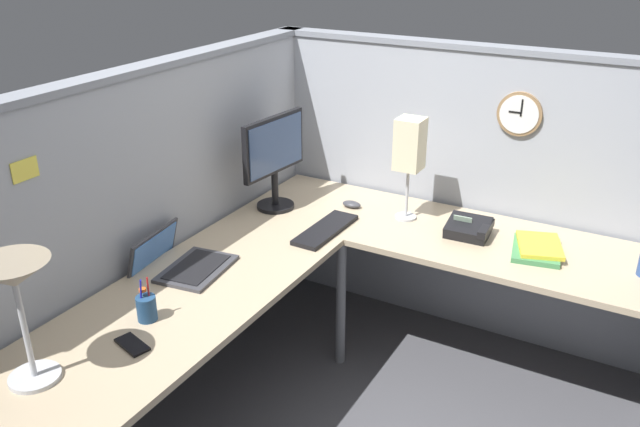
{
  "coord_description": "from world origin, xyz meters",
  "views": [
    {
      "loc": [
        -2.39,
        -1.15,
        2.13
      ],
      "look_at": [
        -0.04,
        0.17,
        0.93
      ],
      "focal_mm": 36.84,
      "sensor_mm": 36.0,
      "label": 1
    }
  ],
  "objects_px": {
    "desk_lamp_dome": "(15,284)",
    "cell_phone": "(132,345)",
    "keyboard": "(325,230)",
    "computer_mouse": "(352,204)",
    "desk_lamp_paper": "(410,147)",
    "book_stack": "(538,248)",
    "monitor": "(274,156)",
    "wall_clock": "(520,114)",
    "laptop": "(178,262)",
    "pen_cup": "(147,308)",
    "office_phone": "(470,229)"
  },
  "relations": [
    {
      "from": "laptop",
      "to": "book_stack",
      "type": "xyz_separation_m",
      "value": [
        0.92,
        -1.36,
        -0.0
      ]
    },
    {
      "from": "monitor",
      "to": "wall_clock",
      "type": "bearing_deg",
      "value": -65.49
    },
    {
      "from": "monitor",
      "to": "desk_lamp_dome",
      "type": "relative_size",
      "value": 1.12
    },
    {
      "from": "keyboard",
      "to": "cell_phone",
      "type": "bearing_deg",
      "value": 174.28
    },
    {
      "from": "pen_cup",
      "to": "book_stack",
      "type": "height_order",
      "value": "pen_cup"
    },
    {
      "from": "book_stack",
      "to": "wall_clock",
      "type": "distance_m",
      "value": 0.67
    },
    {
      "from": "computer_mouse",
      "to": "desk_lamp_dome",
      "type": "xyz_separation_m",
      "value": [
        -1.81,
        0.27,
        0.35
      ]
    },
    {
      "from": "cell_phone",
      "to": "desk_lamp_paper",
      "type": "distance_m",
      "value": 1.63
    },
    {
      "from": "monitor",
      "to": "wall_clock",
      "type": "height_order",
      "value": "wall_clock"
    },
    {
      "from": "computer_mouse",
      "to": "office_phone",
      "type": "bearing_deg",
      "value": -93.04
    },
    {
      "from": "desk_lamp_dome",
      "to": "office_phone",
      "type": "bearing_deg",
      "value": -27.62
    },
    {
      "from": "desk_lamp_dome",
      "to": "book_stack",
      "type": "relative_size",
      "value": 1.36
    },
    {
      "from": "monitor",
      "to": "cell_phone",
      "type": "relative_size",
      "value": 3.47
    },
    {
      "from": "pen_cup",
      "to": "wall_clock",
      "type": "xyz_separation_m",
      "value": [
        1.66,
        -0.95,
        0.49
      ]
    },
    {
      "from": "keyboard",
      "to": "computer_mouse",
      "type": "relative_size",
      "value": 4.13
    },
    {
      "from": "keyboard",
      "to": "monitor",
      "type": "bearing_deg",
      "value": 71.88
    },
    {
      "from": "desk_lamp_dome",
      "to": "laptop",
      "type": "bearing_deg",
      "value": 6.88
    },
    {
      "from": "keyboard",
      "to": "book_stack",
      "type": "height_order",
      "value": "book_stack"
    },
    {
      "from": "monitor",
      "to": "cell_phone",
      "type": "bearing_deg",
      "value": -170.05
    },
    {
      "from": "pen_cup",
      "to": "desk_lamp_paper",
      "type": "relative_size",
      "value": 0.34
    },
    {
      "from": "computer_mouse",
      "to": "desk_lamp_paper",
      "type": "distance_m",
      "value": 0.48
    },
    {
      "from": "desk_lamp_dome",
      "to": "wall_clock",
      "type": "bearing_deg",
      "value": -25.87
    },
    {
      "from": "pen_cup",
      "to": "office_phone",
      "type": "relative_size",
      "value": 0.85
    },
    {
      "from": "monitor",
      "to": "cell_phone",
      "type": "distance_m",
      "value": 1.36
    },
    {
      "from": "keyboard",
      "to": "office_phone",
      "type": "xyz_separation_m",
      "value": [
        0.3,
        -0.63,
        0.03
      ]
    },
    {
      "from": "keyboard",
      "to": "office_phone",
      "type": "height_order",
      "value": "office_phone"
    },
    {
      "from": "monitor",
      "to": "pen_cup",
      "type": "height_order",
      "value": "monitor"
    },
    {
      "from": "office_phone",
      "to": "computer_mouse",
      "type": "bearing_deg",
      "value": 86.96
    },
    {
      "from": "monitor",
      "to": "office_phone",
      "type": "bearing_deg",
      "value": -80.64
    },
    {
      "from": "laptop",
      "to": "book_stack",
      "type": "relative_size",
      "value": 1.29
    },
    {
      "from": "monitor",
      "to": "keyboard",
      "type": "bearing_deg",
      "value": -109.53
    },
    {
      "from": "monitor",
      "to": "laptop",
      "type": "xyz_separation_m",
      "value": [
        -0.77,
        0.02,
        -0.27
      ]
    },
    {
      "from": "laptop",
      "to": "keyboard",
      "type": "relative_size",
      "value": 0.98
    },
    {
      "from": "desk_lamp_dome",
      "to": "cell_phone",
      "type": "height_order",
      "value": "desk_lamp_dome"
    },
    {
      "from": "laptop",
      "to": "cell_phone",
      "type": "bearing_deg",
      "value": -155.29
    },
    {
      "from": "book_stack",
      "to": "laptop",
      "type": "bearing_deg",
      "value": 124.06
    },
    {
      "from": "monitor",
      "to": "desk_lamp_dome",
      "type": "bearing_deg",
      "value": -177.1
    },
    {
      "from": "office_phone",
      "to": "book_stack",
      "type": "distance_m",
      "value": 0.33
    },
    {
      "from": "desk_lamp_paper",
      "to": "cell_phone",
      "type": "bearing_deg",
      "value": 164.27
    },
    {
      "from": "laptop",
      "to": "office_phone",
      "type": "distance_m",
      "value": 1.39
    },
    {
      "from": "desk_lamp_paper",
      "to": "book_stack",
      "type": "bearing_deg",
      "value": -95.23
    },
    {
      "from": "monitor",
      "to": "desk_lamp_dome",
      "type": "height_order",
      "value": "monitor"
    },
    {
      "from": "monitor",
      "to": "desk_lamp_dome",
      "type": "xyz_separation_m",
      "value": [
        -1.61,
        -0.08,
        0.07
      ]
    },
    {
      "from": "computer_mouse",
      "to": "cell_phone",
      "type": "xyz_separation_m",
      "value": [
        -1.51,
        0.12,
        -0.01
      ]
    },
    {
      "from": "desk_lamp_paper",
      "to": "pen_cup",
      "type": "bearing_deg",
      "value": 159.9
    },
    {
      "from": "desk_lamp_dome",
      "to": "pen_cup",
      "type": "height_order",
      "value": "desk_lamp_dome"
    },
    {
      "from": "desk_lamp_dome",
      "to": "cell_phone",
      "type": "relative_size",
      "value": 3.09
    },
    {
      "from": "book_stack",
      "to": "monitor",
      "type": "bearing_deg",
      "value": 96.4
    },
    {
      "from": "pen_cup",
      "to": "laptop",
      "type": "bearing_deg",
      "value": 24.91
    },
    {
      "from": "laptop",
      "to": "book_stack",
      "type": "distance_m",
      "value": 1.64
    }
  ]
}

